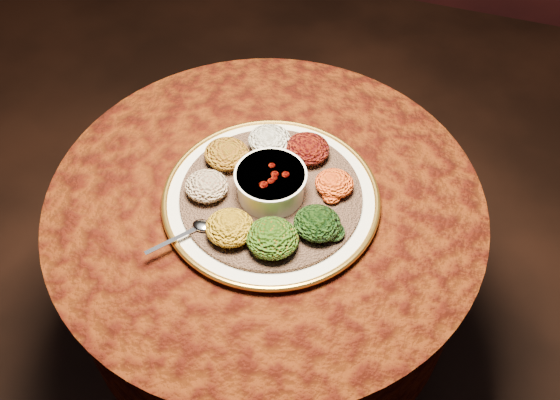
% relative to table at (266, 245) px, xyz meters
% --- Properties ---
extents(table, '(0.96, 0.96, 0.73)m').
position_rel_table_xyz_m(table, '(0.00, 0.00, 0.00)').
color(table, black).
rests_on(table, ground).
extents(platter, '(0.57, 0.57, 0.02)m').
position_rel_table_xyz_m(platter, '(0.02, -0.01, 0.19)').
color(platter, white).
rests_on(platter, table).
extents(injera, '(0.51, 0.51, 0.01)m').
position_rel_table_xyz_m(injera, '(0.02, -0.01, 0.20)').
color(injera, brown).
rests_on(injera, platter).
extents(stew_bowl, '(0.15, 0.15, 0.06)m').
position_rel_table_xyz_m(stew_bowl, '(0.02, -0.01, 0.24)').
color(stew_bowl, white).
rests_on(stew_bowl, injera).
extents(spoon, '(0.11, 0.12, 0.01)m').
position_rel_table_xyz_m(spoon, '(-0.09, -0.14, 0.21)').
color(spoon, silver).
rests_on(spoon, injera).
extents(portion_ayib, '(0.10, 0.09, 0.05)m').
position_rel_table_xyz_m(portion_ayib, '(-0.03, 0.12, 0.23)').
color(portion_ayib, silver).
rests_on(portion_ayib, injera).
extents(portion_kitfo, '(0.10, 0.09, 0.05)m').
position_rel_table_xyz_m(portion_kitfo, '(0.06, 0.12, 0.23)').
color(portion_kitfo, black).
rests_on(portion_kitfo, injera).
extents(portion_tikil, '(0.08, 0.08, 0.04)m').
position_rel_table_xyz_m(portion_tikil, '(0.14, 0.05, 0.23)').
color(portion_tikil, '#B9660F').
rests_on(portion_tikil, injera).
extents(portion_gomen, '(0.10, 0.09, 0.05)m').
position_rel_table_xyz_m(portion_gomen, '(0.14, -0.07, 0.23)').
color(portion_gomen, black).
rests_on(portion_gomen, injera).
extents(portion_mixveg, '(0.11, 0.10, 0.05)m').
position_rel_table_xyz_m(portion_mixveg, '(0.06, -0.13, 0.23)').
color(portion_mixveg, '#AA3E0A').
rests_on(portion_mixveg, injera).
extents(portion_kik, '(0.10, 0.09, 0.05)m').
position_rel_table_xyz_m(portion_kik, '(-0.03, -0.13, 0.23)').
color(portion_kik, '#A8780E').
rests_on(portion_kik, injera).
extents(portion_timatim, '(0.09, 0.09, 0.04)m').
position_rel_table_xyz_m(portion_timatim, '(-0.11, -0.05, 0.23)').
color(portion_timatim, maroon).
rests_on(portion_timatim, injera).
extents(portion_shiro, '(0.10, 0.09, 0.05)m').
position_rel_table_xyz_m(portion_shiro, '(-0.11, 0.05, 0.23)').
color(portion_shiro, brown).
rests_on(portion_shiro, injera).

